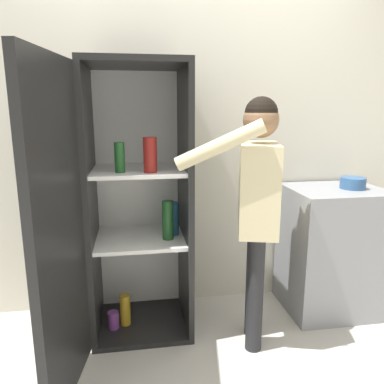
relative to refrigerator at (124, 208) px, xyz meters
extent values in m
plane|color=beige|center=(0.45, -0.54, -0.87)|extent=(12.00, 12.00, 0.00)
cube|color=silver|center=(0.45, 0.44, 0.40)|extent=(7.00, 0.06, 2.55)
cube|color=black|center=(0.09, 0.10, -0.85)|extent=(0.64, 0.58, 0.04)
cube|color=black|center=(0.09, 0.10, 0.87)|extent=(0.64, 0.58, 0.04)
cube|color=white|center=(0.09, 0.37, 0.01)|extent=(0.64, 0.03, 1.68)
cube|color=black|center=(-0.21, 0.10, 0.01)|extent=(0.03, 0.58, 1.68)
cube|color=black|center=(0.39, 0.10, 0.01)|extent=(0.04, 0.58, 1.68)
cube|color=white|center=(0.09, 0.10, -0.24)|extent=(0.57, 0.51, 0.02)
cube|color=white|center=(0.09, 0.10, 0.22)|extent=(0.57, 0.51, 0.02)
cube|color=black|center=(-0.30, -0.50, 0.01)|extent=(0.15, 0.64, 1.68)
cylinder|color=teal|center=(0.31, 0.11, -0.12)|extent=(0.09, 0.09, 0.22)
cylinder|color=#723884|center=(-0.10, 0.02, -0.78)|extent=(0.07, 0.07, 0.12)
cylinder|color=maroon|center=(0.16, -0.07, 0.33)|extent=(0.08, 0.08, 0.21)
cylinder|color=#1E5123|center=(-0.01, -0.04, 0.32)|extent=(0.06, 0.06, 0.18)
cylinder|color=#B78C1E|center=(-0.02, 0.06, -0.73)|extent=(0.07, 0.07, 0.21)
cylinder|color=#1E5123|center=(0.27, 0.02, -0.10)|extent=(0.07, 0.07, 0.25)
cylinder|color=#262628|center=(0.77, -0.29, -0.50)|extent=(0.10, 0.10, 0.75)
cylinder|color=#262628|center=(0.81, -0.13, -0.50)|extent=(0.10, 0.10, 0.75)
cube|color=beige|center=(0.79, -0.21, 0.14)|extent=(0.32, 0.44, 0.53)
sphere|color=#8C6647|center=(0.79, -0.21, 0.54)|extent=(0.21, 0.21, 0.21)
sphere|color=black|center=(0.79, -0.21, 0.58)|extent=(0.19, 0.19, 0.19)
cylinder|color=beige|center=(0.52, -0.36, 0.41)|extent=(0.49, 0.20, 0.28)
cylinder|color=beige|center=(0.85, 0.00, 0.11)|extent=(0.08, 0.08, 0.50)
cube|color=gray|center=(1.48, 0.11, -0.41)|extent=(0.66, 0.55, 0.92)
cylinder|color=#335B8E|center=(1.59, 0.09, 0.09)|extent=(0.17, 0.17, 0.08)
camera|label=1|loc=(0.06, -2.28, 0.60)|focal=35.00mm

